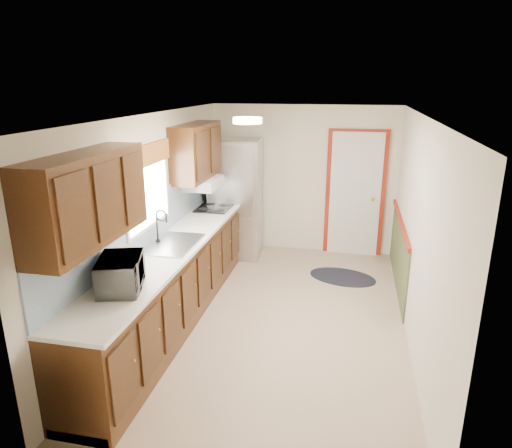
% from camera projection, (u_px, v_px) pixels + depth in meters
% --- Properties ---
extents(room_shell, '(3.20, 5.20, 2.52)m').
position_uv_depth(room_shell, '(278.00, 224.00, 5.15)').
color(room_shell, tan).
rests_on(room_shell, ground).
extents(kitchen_run, '(0.63, 4.00, 2.20)m').
position_uv_depth(kitchen_run, '(167.00, 257.00, 5.24)').
color(kitchen_run, '#381E0C').
rests_on(kitchen_run, ground).
extents(back_wall_trim, '(1.12, 2.30, 2.08)m').
position_uv_depth(back_wall_trim, '(364.00, 206.00, 7.11)').
color(back_wall_trim, maroon).
rests_on(back_wall_trim, ground).
extents(ceiling_fixture, '(0.30, 0.30, 0.06)m').
position_uv_depth(ceiling_fixture, '(247.00, 120.00, 4.68)').
color(ceiling_fixture, '#FFD88C').
rests_on(ceiling_fixture, room_shell).
extents(microwave, '(0.46, 0.61, 0.36)m').
position_uv_depth(microwave, '(120.00, 270.00, 4.10)').
color(microwave, white).
rests_on(microwave, kitchen_run).
extents(refrigerator, '(0.84, 0.82, 1.89)m').
position_uv_depth(refrigerator, '(236.00, 198.00, 7.34)').
color(refrigerator, '#B7B7BC').
rests_on(refrigerator, ground).
extents(rug, '(1.10, 0.85, 0.01)m').
position_uv_depth(rug, '(342.00, 277.00, 6.67)').
color(rug, black).
rests_on(rug, ground).
extents(cooktop, '(0.48, 0.58, 0.02)m').
position_uv_depth(cooktop, '(214.00, 208.00, 6.77)').
color(cooktop, black).
rests_on(cooktop, kitchen_run).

